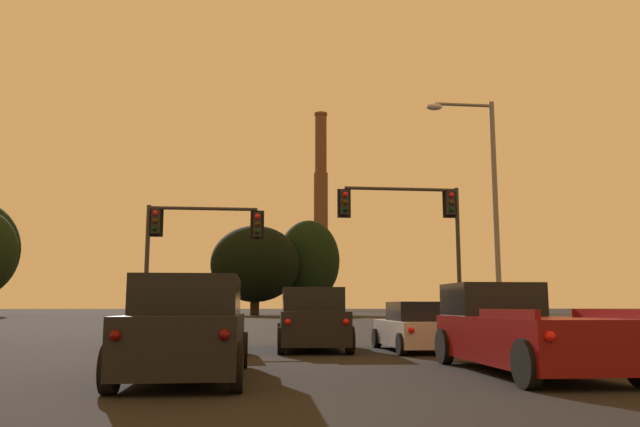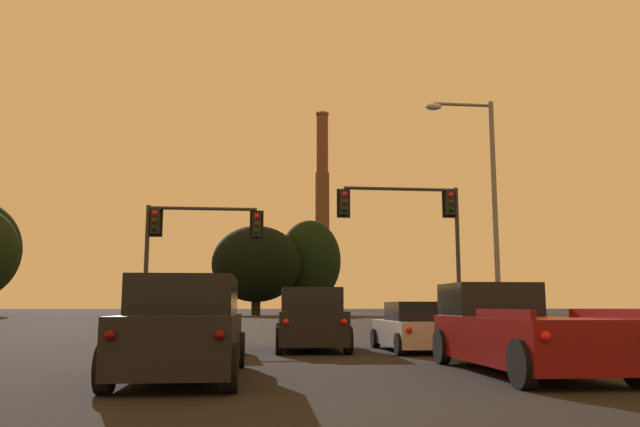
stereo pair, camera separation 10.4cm
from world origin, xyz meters
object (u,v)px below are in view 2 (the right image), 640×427
traffic_light_overhead_left (187,237)px  street_lamp (485,194)px  traffic_light_overhead_right (419,222)px  suv_left_lane_second (185,329)px  pickup_truck_right_lane_second (516,332)px  smokestack (322,231)px  suv_center_lane_front (310,320)px  hatchback_right_lane_front (415,328)px  suv_left_lane_front (192,320)px

traffic_light_overhead_left → street_lamp: street_lamp is taller
traffic_light_overhead_left → traffic_light_overhead_right: traffic_light_overhead_right is taller
suv_left_lane_second → street_lamp: 15.12m
traffic_light_overhead_left → traffic_light_overhead_right: (9.76, -0.38, 0.72)m
pickup_truck_right_lane_second → smokestack: 170.63m
traffic_light_overhead_right → traffic_light_overhead_left: bearing=177.8°
suv_center_lane_front → traffic_light_overhead_left: traffic_light_overhead_left is taller
pickup_truck_right_lane_second → suv_left_lane_second: bearing=-175.9°
pickup_truck_right_lane_second → street_lamp: (3.41, 10.03, 4.69)m
street_lamp → suv_left_lane_second: bearing=-133.6°
suv_left_lane_second → smokestack: size_ratio=0.08×
traffic_light_overhead_left → smokestack: (23.62, 154.54, 18.95)m
traffic_light_overhead_right → suv_center_lane_front: bearing=-129.0°
suv_center_lane_front → hatchback_right_lane_front: (2.99, -1.09, -0.23)m
suv_center_lane_front → suv_left_lane_front: 3.58m
suv_center_lane_front → suv_left_lane_second: size_ratio=1.01×
hatchback_right_lane_front → suv_left_lane_front: bearing=170.3°
traffic_light_overhead_left → traffic_light_overhead_right: size_ratio=0.85×
suv_left_lane_second → smokestack: 171.72m
traffic_light_overhead_right → hatchback_right_lane_front: bearing=-106.7°
suv_left_lane_front → suv_left_lane_second: 7.42m
suv_center_lane_front → traffic_light_overhead_right: (5.28, 6.52, 3.98)m
suv_left_lane_front → suv_left_lane_second: size_ratio=1.01×
pickup_truck_right_lane_second → suv_left_lane_second: size_ratio=1.12×
traffic_light_overhead_right → street_lamp: bearing=-65.1°
suv_center_lane_front → hatchback_right_lane_front: 3.19m
suv_center_lane_front → suv_left_lane_front: bearing=-177.4°
hatchback_right_lane_front → traffic_light_overhead_right: 8.99m
suv_left_lane_front → suv_center_lane_front: bearing=-2.6°
traffic_light_overhead_left → street_lamp: bearing=-18.8°
traffic_light_overhead_left → smokestack: bearing=81.3°
suv_left_lane_front → hatchback_right_lane_front: 6.66m
traffic_light_overhead_right → smokestack: 156.60m
suv_left_lane_front → traffic_light_overhead_left: 7.68m
pickup_truck_right_lane_second → street_lamp: bearing=71.9°
suv_left_lane_front → hatchback_right_lane_front: size_ratio=1.21×
pickup_truck_right_lane_second → hatchback_right_lane_front: 5.94m
traffic_light_overhead_left → street_lamp: (11.38, -3.87, 1.34)m
suv_center_lane_front → traffic_light_overhead_right: traffic_light_overhead_right is taller
street_lamp → suv_left_lane_front: bearing=-163.9°
suv_center_lane_front → traffic_light_overhead_left: size_ratio=0.91×
suv_left_lane_front → traffic_light_overhead_left: size_ratio=0.91×
pickup_truck_right_lane_second → traffic_light_overhead_right: 14.24m
hatchback_right_lane_front → traffic_light_overhead_left: size_ratio=0.75×
pickup_truck_right_lane_second → traffic_light_overhead_left: traffic_light_overhead_left is taller
suv_left_lane_front → traffic_light_overhead_right: size_ratio=0.78×
traffic_light_overhead_right → smokestack: bearing=84.9°
pickup_truck_right_lane_second → smokestack: size_ratio=0.09×
suv_left_lane_front → smokestack: smokestack is taller
suv_center_lane_front → hatchback_right_lane_front: size_ratio=1.21×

